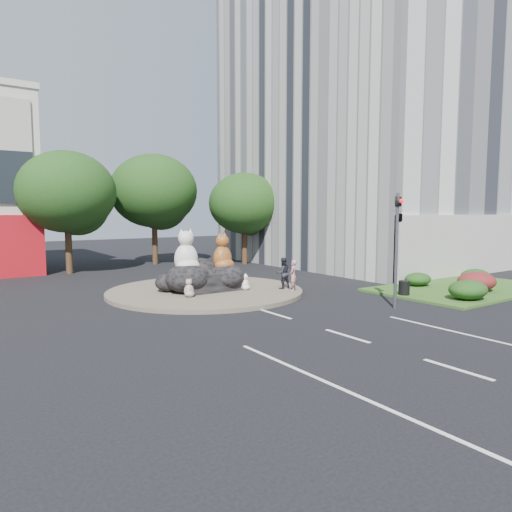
{
  "coord_description": "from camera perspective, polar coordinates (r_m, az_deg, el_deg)",
  "views": [
    {
      "loc": [
        -11.11,
        -10.63,
        4.18
      ],
      "look_at": [
        1.75,
        7.93,
        2.0
      ],
      "focal_mm": 32.0,
      "sensor_mm": 36.0,
      "label": 1
    }
  ],
  "objects": [
    {
      "name": "ground",
      "position": [
        15.94,
        11.31,
        -9.8
      ],
      "size": [
        120.0,
        120.0,
        0.0
      ],
      "primitive_type": "plane",
      "color": "black",
      "rests_on": "ground"
    },
    {
      "name": "litter_bin",
      "position": [
        23.62,
        18.02,
        -3.8
      ],
      "size": [
        0.69,
        0.69,
        0.7
      ],
      "primitive_type": "cylinder",
      "rotation": [
        0.0,
        0.0,
        0.35
      ],
      "color": "black",
      "rests_on": "grass_verge"
    },
    {
      "name": "traffic_light",
      "position": [
        20.56,
        17.39,
        3.7
      ],
      "size": [
        0.44,
        1.24,
        5.0
      ],
      "color": "#595B60",
      "rests_on": "ground"
    },
    {
      "name": "hedge_red",
      "position": [
        26.15,
        25.87,
        -2.88
      ],
      "size": [
        2.2,
        1.76,
        0.99
      ],
      "primitive_type": "ellipsoid",
      "color": "#4B1417",
      "rests_on": "grass_verge"
    },
    {
      "name": "cat_tabby",
      "position": [
        23.67,
        -4.22,
        0.5
      ],
      "size": [
        1.5,
        1.4,
        2.04
      ],
      "primitive_type": null,
      "rotation": [
        0.0,
        0.0,
        0.33
      ],
      "color": "#B15725",
      "rests_on": "rock_plinth"
    },
    {
      "name": "grass_verge",
      "position": [
        27.15,
        24.5,
        -3.71
      ],
      "size": [
        10.0,
        6.0,
        0.12
      ],
      "primitive_type": "cube",
      "color": "#274F1A",
      "rests_on": "ground"
    },
    {
      "name": "hedge_mid_green",
      "position": [
        29.05,
        25.71,
        -2.26
      ],
      "size": [
        1.8,
        1.44,
        0.81
      ],
      "primitive_type": "ellipsoid",
      "color": "#183811",
      "rests_on": "grass_verge"
    },
    {
      "name": "pedestrian_dark",
      "position": [
        23.78,
        3.38,
        -2.15
      ],
      "size": [
        0.87,
        0.72,
        1.63
      ],
      "primitive_type": "imported",
      "rotation": [
        0.0,
        0.0,
        3.0
      ],
      "color": "black",
      "rests_on": "roundabout_island"
    },
    {
      "name": "rock_plinth",
      "position": [
        23.7,
        -6.35,
        -3.09
      ],
      "size": [
        3.2,
        2.6,
        0.9
      ],
      "primitive_type": null,
      "color": "black",
      "rests_on": "roundabout_island"
    },
    {
      "name": "cat_white",
      "position": [
        22.97,
        -8.74,
        0.59
      ],
      "size": [
        1.67,
        1.56,
        2.27
      ],
      "primitive_type": null,
      "rotation": [
        0.0,
        0.0,
        -0.33
      ],
      "color": "silver",
      "rests_on": "rock_plinth"
    },
    {
      "name": "pedestrian_pink",
      "position": [
        23.14,
        4.65,
        -2.44
      ],
      "size": [
        0.68,
        0.66,
        1.57
      ],
      "primitive_type": "imported",
      "rotation": [
        0.0,
        0.0,
        3.88
      ],
      "color": "tan",
      "rests_on": "roundabout_island"
    },
    {
      "name": "tree_left",
      "position": [
        33.49,
        -22.49,
        6.93
      ],
      "size": [
        6.46,
        6.46,
        8.27
      ],
      "color": "#382314",
      "rests_on": "ground"
    },
    {
      "name": "hedge_back_green",
      "position": [
        26.81,
        19.58,
        -2.74
      ],
      "size": [
        1.6,
        1.28,
        0.72
      ],
      "primitive_type": "ellipsoid",
      "color": "#183811",
      "rests_on": "grass_verge"
    },
    {
      "name": "tree_mid",
      "position": [
        37.51,
        -12.59,
        7.49
      ],
      "size": [
        6.84,
        6.84,
        8.76
      ],
      "color": "#382314",
      "rests_on": "ground"
    },
    {
      "name": "roundabout_island",
      "position": [
        23.79,
        -6.33,
        -4.4
      ],
      "size": [
        10.0,
        10.0,
        0.2
      ],
      "primitive_type": "cylinder",
      "color": "brown",
      "rests_on": "ground"
    },
    {
      "name": "hedge_near_green",
      "position": [
        23.51,
        24.98,
        -3.84
      ],
      "size": [
        2.0,
        1.6,
        0.9
      ],
      "primitive_type": "ellipsoid",
      "color": "#183811",
      "rests_on": "grass_verge"
    },
    {
      "name": "kitten_white",
      "position": [
        23.38,
        -1.38,
        -3.22
      ],
      "size": [
        0.68,
        0.68,
        0.86
      ],
      "primitive_type": null,
      "rotation": [
        0.0,
        0.0,
        0.73
      ],
      "color": "white",
      "rests_on": "roundabout_island"
    },
    {
      "name": "kitten_calico",
      "position": [
        21.69,
        -8.38,
        -3.92
      ],
      "size": [
        0.69,
        0.65,
        0.9
      ],
      "primitive_type": null,
      "rotation": [
        0.0,
        0.0,
        -0.45
      ],
      "color": "beige",
      "rests_on": "roundabout_island"
    },
    {
      "name": "street_lamp",
      "position": [
        30.33,
        17.47,
        5.97
      ],
      "size": [
        2.34,
        0.22,
        8.06
      ],
      "color": "#595B60",
      "rests_on": "ground"
    },
    {
      "name": "office_tower",
      "position": [
        43.07,
        15.26,
        23.35
      ],
      "size": [
        20.0,
        20.0,
        35.0
      ],
      "primitive_type": "cube",
      "color": "silver",
      "rests_on": "ground"
    },
    {
      "name": "tree_right",
      "position": [
        36.74,
        -1.4,
        6.22
      ],
      "size": [
        5.7,
        5.7,
        7.3
      ],
      "color": "#382314",
      "rests_on": "ground"
    }
  ]
}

